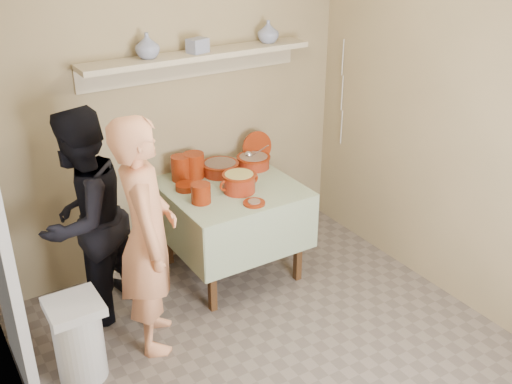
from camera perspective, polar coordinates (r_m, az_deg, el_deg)
ground at (r=3.97m, az=4.08°, el=-17.07°), size 3.50×3.50×0.00m
plate_stack_a at (r=4.66m, az=-7.20°, el=2.27°), size 0.15×0.15×0.20m
plate_stack_b at (r=4.69m, az=-5.94°, el=2.54°), size 0.17×0.17×0.20m
bowl_stack at (r=4.29m, az=-5.27°, el=-0.13°), size 0.14×0.14×0.14m
empty_bowl at (r=4.52m, az=-6.70°, el=0.49°), size 0.16×0.16×0.05m
propped_lid at (r=4.97m, az=0.10°, el=4.31°), size 0.27×0.07×0.27m
vase_right at (r=4.80m, az=1.18°, el=15.02°), size 0.19×0.19×0.17m
vase_left at (r=4.35m, az=-10.32°, el=13.55°), size 0.19×0.19×0.18m
ceramic_box at (r=4.48m, az=-5.58°, el=13.70°), size 0.17×0.14×0.10m
person_cook at (r=3.85m, az=-10.32°, el=-4.19°), size 0.56×0.68×1.61m
person_helper at (r=4.20m, az=-16.07°, el=-2.54°), size 0.96×0.92×1.56m
room_shell at (r=3.12m, az=4.99°, el=5.26°), size 3.04×3.54×2.62m
serving_table at (r=4.61m, az=-2.43°, el=-0.75°), size 0.97×0.97×0.76m
cazuela_meat_a at (r=4.74m, az=-3.42°, el=2.37°), size 0.30×0.30×0.10m
cazuela_meat_b at (r=4.86m, az=-0.24°, el=3.00°), size 0.28×0.28×0.10m
ladle at (r=4.84m, az=-0.62°, el=3.57°), size 0.08×0.26×0.19m
cazuela_rice at (r=4.43m, az=-1.62°, el=1.05°), size 0.33×0.25×0.14m
front_plate at (r=4.27m, az=-0.18°, el=-1.03°), size 0.16×0.16×0.03m
wall_shelf at (r=4.55m, az=-5.62°, el=12.62°), size 1.80×0.25×0.21m
trash_bin at (r=3.94m, az=-16.52°, el=-13.33°), size 0.32×0.32×0.56m
electrical_cord at (r=5.20m, az=8.21°, el=9.30°), size 0.01×0.05×0.90m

